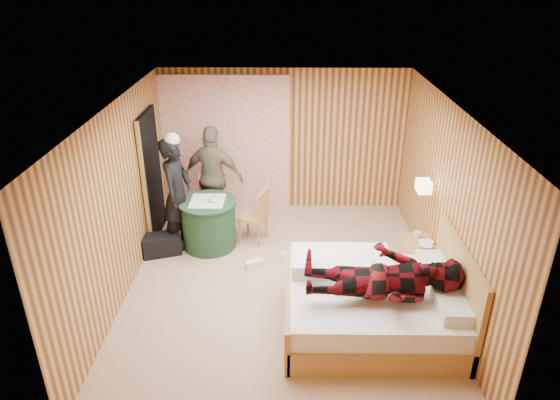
{
  "coord_description": "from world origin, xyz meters",
  "views": [
    {
      "loc": [
        0.05,
        -5.78,
        4.04
      ],
      "look_at": [
        -0.04,
        0.51,
        1.05
      ],
      "focal_mm": 32.0,
      "sensor_mm": 36.0,
      "label": 1
    }
  ],
  "objects_px": {
    "round_table": "(209,223)",
    "chair_near": "(257,212)",
    "wall_lamp": "(424,186)",
    "nightstand": "(417,260)",
    "woman_standing": "(177,194)",
    "chair_far": "(213,196)",
    "man_at_table": "(214,177)",
    "bed": "(375,304)",
    "duffel_bag": "(162,244)",
    "man_on_bed": "(386,268)"
  },
  "relations": [
    {
      "from": "wall_lamp",
      "to": "nightstand",
      "type": "bearing_deg",
      "value": -99.03
    },
    {
      "from": "chair_near",
      "to": "woman_standing",
      "type": "bearing_deg",
      "value": -64.89
    },
    {
      "from": "bed",
      "to": "duffel_bag",
      "type": "height_order",
      "value": "bed"
    },
    {
      "from": "round_table",
      "to": "chair_far",
      "type": "bearing_deg",
      "value": 92.26
    },
    {
      "from": "chair_far",
      "to": "duffel_bag",
      "type": "height_order",
      "value": "chair_far"
    },
    {
      "from": "chair_near",
      "to": "man_at_table",
      "type": "height_order",
      "value": "man_at_table"
    },
    {
      "from": "bed",
      "to": "nightstand",
      "type": "xyz_separation_m",
      "value": [
        0.76,
        1.07,
        -0.03
      ]
    },
    {
      "from": "duffel_bag",
      "to": "man_at_table",
      "type": "relative_size",
      "value": 0.33
    },
    {
      "from": "chair_far",
      "to": "woman_standing",
      "type": "bearing_deg",
      "value": -142.19
    },
    {
      "from": "chair_near",
      "to": "man_at_table",
      "type": "relative_size",
      "value": 0.52
    },
    {
      "from": "man_on_bed",
      "to": "duffel_bag",
      "type": "bearing_deg",
      "value": 147.75
    },
    {
      "from": "chair_near",
      "to": "duffel_bag",
      "type": "distance_m",
      "value": 1.54
    },
    {
      "from": "nightstand",
      "to": "chair_near",
      "type": "height_order",
      "value": "chair_near"
    },
    {
      "from": "woman_standing",
      "to": "man_on_bed",
      "type": "xyz_separation_m",
      "value": [
        2.76,
        -2.17,
        0.11
      ]
    },
    {
      "from": "chair_near",
      "to": "duffel_bag",
      "type": "bearing_deg",
      "value": -55.23
    },
    {
      "from": "round_table",
      "to": "woman_standing",
      "type": "distance_m",
      "value": 0.67
    },
    {
      "from": "bed",
      "to": "chair_near",
      "type": "distance_m",
      "value": 2.57
    },
    {
      "from": "nightstand",
      "to": "chair_near",
      "type": "distance_m",
      "value": 2.5
    },
    {
      "from": "wall_lamp",
      "to": "woman_standing",
      "type": "relative_size",
      "value": 0.15
    },
    {
      "from": "bed",
      "to": "man_at_table",
      "type": "height_order",
      "value": "man_at_table"
    },
    {
      "from": "wall_lamp",
      "to": "woman_standing",
      "type": "xyz_separation_m",
      "value": [
        -3.53,
        0.6,
        -0.41
      ]
    },
    {
      "from": "bed",
      "to": "woman_standing",
      "type": "xyz_separation_m",
      "value": [
        -2.73,
        1.94,
        0.56
      ]
    },
    {
      "from": "wall_lamp",
      "to": "chair_far",
      "type": "distance_m",
      "value": 3.44
    },
    {
      "from": "duffel_bag",
      "to": "man_at_table",
      "type": "height_order",
      "value": "man_at_table"
    },
    {
      "from": "bed",
      "to": "man_on_bed",
      "type": "bearing_deg",
      "value": -82.77
    },
    {
      "from": "bed",
      "to": "nightstand",
      "type": "relative_size",
      "value": 3.54
    },
    {
      "from": "wall_lamp",
      "to": "man_on_bed",
      "type": "distance_m",
      "value": 1.78
    },
    {
      "from": "wall_lamp",
      "to": "duffel_bag",
      "type": "height_order",
      "value": "wall_lamp"
    },
    {
      "from": "chair_far",
      "to": "man_at_table",
      "type": "bearing_deg",
      "value": 39.86
    },
    {
      "from": "chair_far",
      "to": "man_on_bed",
      "type": "distance_m",
      "value": 3.7
    },
    {
      "from": "chair_far",
      "to": "wall_lamp",
      "type": "bearing_deg",
      "value": -41.84
    },
    {
      "from": "bed",
      "to": "man_on_bed",
      "type": "xyz_separation_m",
      "value": [
        0.03,
        -0.23,
        0.67
      ]
    },
    {
      "from": "bed",
      "to": "woman_standing",
      "type": "relative_size",
      "value": 1.18
    },
    {
      "from": "chair_near",
      "to": "woman_standing",
      "type": "relative_size",
      "value": 0.51
    },
    {
      "from": "round_table",
      "to": "man_on_bed",
      "type": "distance_m",
      "value": 3.2
    },
    {
      "from": "duffel_bag",
      "to": "nightstand",
      "type": "bearing_deg",
      "value": -27.54
    },
    {
      "from": "nightstand",
      "to": "man_on_bed",
      "type": "xyz_separation_m",
      "value": [
        -0.73,
        -1.3,
        0.7
      ]
    },
    {
      "from": "round_table",
      "to": "duffel_bag",
      "type": "relative_size",
      "value": 1.56
    },
    {
      "from": "man_on_bed",
      "to": "wall_lamp",
      "type": "bearing_deg",
      "value": 63.77
    },
    {
      "from": "nightstand",
      "to": "man_at_table",
      "type": "distance_m",
      "value": 3.47
    },
    {
      "from": "bed",
      "to": "chair_near",
      "type": "xyz_separation_m",
      "value": [
        -1.52,
        2.06,
        0.19
      ]
    },
    {
      "from": "wall_lamp",
      "to": "woman_standing",
      "type": "distance_m",
      "value": 3.61
    },
    {
      "from": "round_table",
      "to": "chair_near",
      "type": "relative_size",
      "value": 0.99
    },
    {
      "from": "man_at_table",
      "to": "man_on_bed",
      "type": "xyz_separation_m",
      "value": [
        2.3,
        -2.89,
        0.14
      ]
    },
    {
      "from": "wall_lamp",
      "to": "man_on_bed",
      "type": "xyz_separation_m",
      "value": [
        -0.77,
        -1.57,
        -0.3
      ]
    },
    {
      "from": "bed",
      "to": "woman_standing",
      "type": "bearing_deg",
      "value": 144.57
    },
    {
      "from": "wall_lamp",
      "to": "man_on_bed",
      "type": "height_order",
      "value": "man_on_bed"
    },
    {
      "from": "round_table",
      "to": "chair_near",
      "type": "xyz_separation_m",
      "value": [
        0.75,
        0.14,
        0.12
      ]
    },
    {
      "from": "wall_lamp",
      "to": "man_at_table",
      "type": "bearing_deg",
      "value": 156.78
    },
    {
      "from": "chair_far",
      "to": "round_table",
      "type": "bearing_deg",
      "value": -107.27
    }
  ]
}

